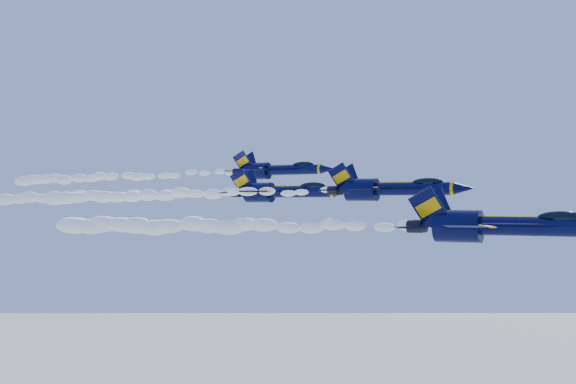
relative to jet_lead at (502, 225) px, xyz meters
The scene contains 8 objects.
jet_lead is the anchor object (origin of this frame).
smoke_trail_jet_lead 30.03m from the jet_lead, behind, with size 43.76×2.28×2.05m, color white.
jet_second 15.43m from the jet_lead, 149.86° to the left, with size 15.72×12.90×5.84m.
smoke_trail_jet_second 42.39m from the jet_lead, 169.72° to the left, with size 43.76×1.88×1.69m, color white.
jet_third 29.13m from the jet_lead, 159.91° to the left, with size 15.41×12.64×5.73m.
smoke_trail_jet_third 56.60m from the jet_lead, 169.87° to the left, with size 43.76×1.84×1.66m, color white.
jet_fourth 40.80m from the jet_lead, 147.97° to the left, with size 15.21×12.48×5.65m.
smoke_trail_jet_fourth 66.36m from the jet_lead, 161.14° to the left, with size 43.76×1.82×1.64m, color white.
Camera 1 is at (33.98, -73.52, 151.26)m, focal length 45.00 mm.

